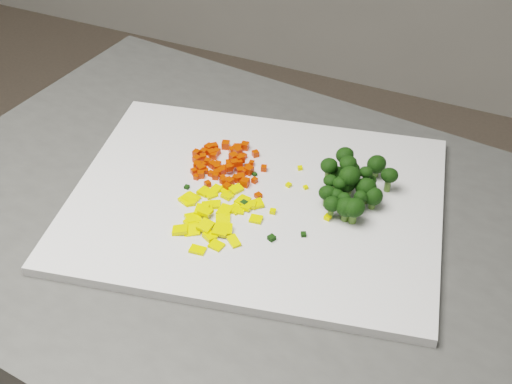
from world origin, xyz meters
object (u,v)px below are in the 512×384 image
at_px(carrot_pile, 228,157).
at_px(broccoli_pile, 347,174).
at_px(pepper_pile, 218,215).
at_px(cutting_board, 256,201).

bearing_deg(carrot_pile, broccoli_pile, 3.91).
distance_m(carrot_pile, pepper_pile, 0.12).
bearing_deg(broccoli_pile, cutting_board, -150.30).
height_order(carrot_pile, pepper_pile, carrot_pile).
bearing_deg(cutting_board, broccoli_pile, 29.70).
distance_m(cutting_board, broccoli_pile, 0.13).
bearing_deg(pepper_pile, carrot_pile, 109.39).
distance_m(cutting_board, pepper_pile, 0.07).
xyz_separation_m(cutting_board, pepper_pile, (-0.03, -0.06, 0.02)).
distance_m(carrot_pile, broccoli_pile, 0.18).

